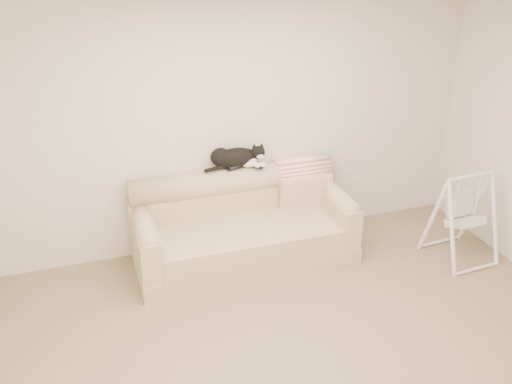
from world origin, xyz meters
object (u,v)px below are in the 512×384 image
tuxedo_cat (236,157)px  baby_swing (463,216)px  remote_b (256,166)px  remote_a (235,168)px  sofa (242,227)px

tuxedo_cat → baby_swing: size_ratio=0.68×
remote_b → tuxedo_cat: (-0.20, 0.04, 0.11)m
remote_a → remote_b: 0.22m
remote_b → baby_swing: baby_swing is taller
remote_b → tuxedo_cat: bearing=169.1°
baby_swing → tuxedo_cat: bearing=155.5°
remote_a → sofa: bearing=-89.8°
tuxedo_cat → baby_swing: tuxedo_cat is taller
baby_swing → remote_a: bearing=156.1°
sofa → baby_swing: baby_swing is taller
remote_b → sofa: bearing=-135.3°
sofa → remote_a: size_ratio=11.78×
remote_a → tuxedo_cat: size_ratio=0.29×
sofa → tuxedo_cat: (0.02, 0.25, 0.67)m
sofa → tuxedo_cat: tuxedo_cat is taller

